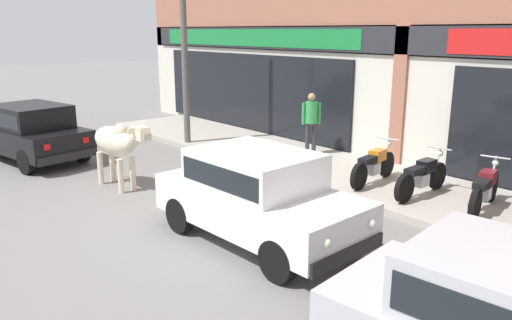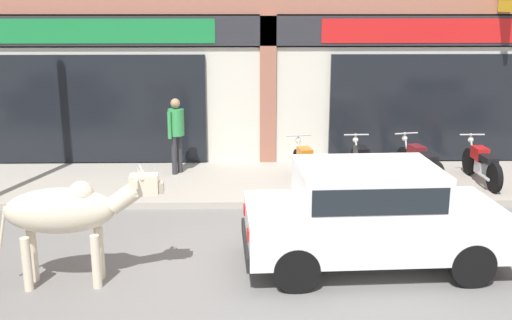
% 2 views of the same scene
% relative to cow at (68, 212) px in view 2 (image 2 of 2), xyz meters
% --- Properties ---
extents(ground_plane, '(90.00, 90.00, 0.00)m').
position_rel_cow_xyz_m(ground_plane, '(2.81, 0.78, -1.01)').
color(ground_plane, slate).
extents(sidewalk, '(19.00, 2.95, 0.12)m').
position_rel_cow_xyz_m(sidewalk, '(2.81, 4.45, -0.94)').
color(sidewalk, '#A8A093').
rests_on(sidewalk, ground).
extents(cow, '(2.15, 0.62, 1.61)m').
position_rel_cow_xyz_m(cow, '(0.00, 0.00, 0.00)').
color(cow, beige).
rests_on(cow, ground).
extents(car_0, '(3.67, 1.75, 1.46)m').
position_rel_cow_xyz_m(car_0, '(4.00, 0.48, -0.19)').
color(car_0, black).
rests_on(car_0, ground).
extents(motorcycle_0, '(0.57, 1.80, 0.88)m').
position_rel_cow_xyz_m(motorcycle_0, '(3.51, 4.13, -0.50)').
color(motorcycle_0, black).
rests_on(motorcycle_0, sidewalk).
extents(motorcycle_1, '(0.52, 1.81, 0.88)m').
position_rel_cow_xyz_m(motorcycle_1, '(4.63, 4.17, -0.50)').
color(motorcycle_1, black).
rests_on(motorcycle_1, sidewalk).
extents(motorcycle_2, '(0.65, 1.79, 0.88)m').
position_rel_cow_xyz_m(motorcycle_2, '(5.81, 4.30, -0.50)').
color(motorcycle_2, black).
rests_on(motorcycle_2, sidewalk).
extents(motorcycle_3, '(0.52, 1.81, 0.88)m').
position_rel_cow_xyz_m(motorcycle_3, '(7.02, 4.13, -0.50)').
color(motorcycle_3, black).
rests_on(motorcycle_3, sidewalk).
extents(pedestrian, '(0.32, 0.43, 1.60)m').
position_rel_cow_xyz_m(pedestrian, '(0.86, 4.97, 0.10)').
color(pedestrian, '#2D2D33').
rests_on(pedestrian, sidewalk).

